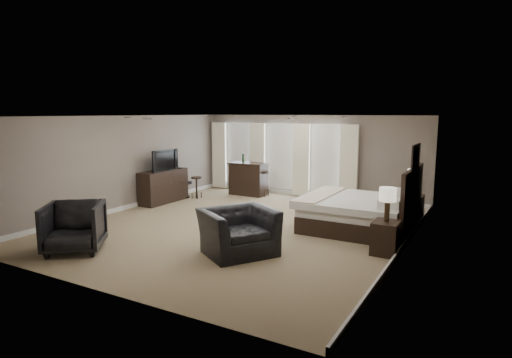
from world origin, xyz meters
The scene contains 16 objects.
room centered at (0.00, 0.00, 1.30)m, with size 7.60×8.60×2.64m.
window_bay centered at (-1.00, 4.11, 1.20)m, with size 5.25×0.20×2.30m.
bed centered at (2.58, 1.10, 0.76)m, with size 2.38×2.27×1.51m, color silver.
nightstand_near centered at (3.47, -0.35, 0.32)m, with size 0.47×0.58×0.63m, color black.
nightstand_far centered at (3.47, 2.55, 0.32)m, with size 0.48×0.59×0.65m, color black.
lamp_near centered at (3.47, -0.35, 0.96)m, with size 0.32×0.32×0.66m, color beige.
lamp_far centered at (3.47, 2.55, 0.97)m, with size 0.32×0.32×0.66m, color beige.
wall_art centered at (3.70, 1.10, 1.75)m, with size 0.04×0.96×0.56m, color slate.
dresser centered at (-3.45, 1.21, 0.49)m, with size 0.54×1.68×0.97m, color black.
tv centered at (-3.45, 1.21, 1.04)m, with size 1.08×0.62×0.14m, color black.
armchair_near centered at (1.00, -1.71, 0.58)m, with size 1.33×0.86×1.16m, color black.
armchair_far centered at (-1.83, -3.18, 0.53)m, with size 1.04×0.97×1.07m, color black.
bar_counter centered at (-1.82, 3.48, 0.54)m, with size 1.23×0.64×1.07m, color black.
bar_stool_left centered at (-2.95, 2.18, 0.34)m, with size 0.33×0.33×0.69m, color black.
bar_stool_right centered at (-1.28, 3.51, 0.41)m, with size 0.39×0.39×0.82m, color black.
desk_chair centered at (-3.42, 2.02, 0.50)m, with size 0.51×0.51×1.00m, color black.
Camera 1 is at (5.18, -8.45, 2.69)m, focal length 30.00 mm.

